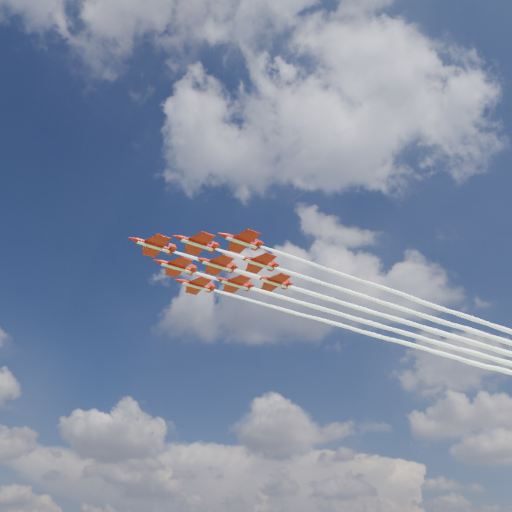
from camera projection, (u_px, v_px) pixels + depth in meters
The scene contains 9 objects.
jet_lead at pixel (353, 306), 153.43m from camera, with size 96.91×100.71×3.07m.
jet_row2_port at pixel (390, 305), 152.62m from camera, with size 96.91×100.71×3.07m.
jet_row2_starb at pixel (361, 320), 162.04m from camera, with size 96.91×100.71×3.07m.
jet_row3_port at pixel (427, 303), 151.81m from camera, with size 96.91×100.71×3.07m.
jet_row3_centre at pixel (396, 319), 161.23m from camera, with size 96.91×100.71×3.07m.
jet_row3_starb at pixel (369, 333), 170.65m from camera, with size 96.91×100.71×3.07m.
jet_row4_port at pixel (431, 318), 160.42m from camera, with size 96.91×100.71×3.07m.
jet_row4_starb at pixel (402, 332), 169.84m from camera, with size 96.91×100.71×3.07m.
jet_tail at pixel (435, 331), 169.02m from camera, with size 96.91×100.71×3.07m.
Camera 1 is at (35.04, -101.29, 18.22)m, focal length 35.00 mm.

